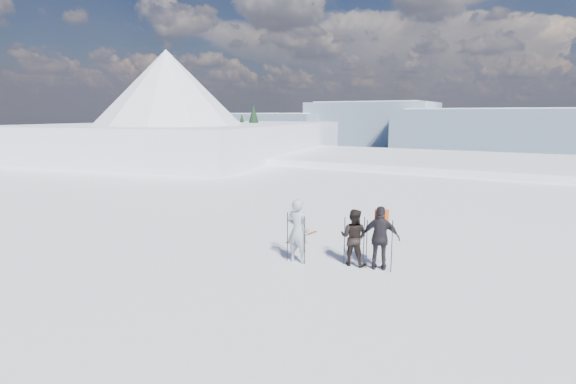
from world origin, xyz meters
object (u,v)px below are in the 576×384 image
at_px(skier_pack, 380,238).
at_px(skis_loose, 300,237).
at_px(skier_grey, 298,231).
at_px(skier_dark, 354,237).

relative_size(skier_pack, skis_loose, 0.98).
bearing_deg(skier_grey, skis_loose, -62.48).
bearing_deg(skier_grey, skier_dark, -158.58).
xyz_separation_m(skier_dark, skis_loose, (-2.52, 1.74, -0.75)).
relative_size(skier_dark, skis_loose, 0.90).
xyz_separation_m(skier_grey, skier_dark, (1.41, 0.52, -0.11)).
relative_size(skier_grey, skis_loose, 1.03).
bearing_deg(skis_loose, skier_dark, -34.58).
bearing_deg(skier_dark, skier_grey, 17.47).
bearing_deg(skier_pack, skis_loose, -42.53).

